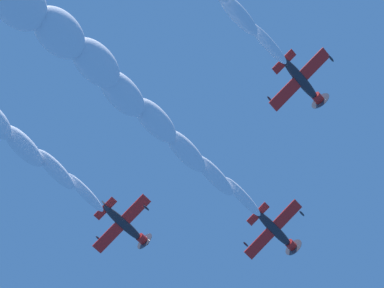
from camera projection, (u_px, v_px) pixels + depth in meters
The scene contains 4 objects.
airplane_lead at pixel (276, 231), 93.17m from camera, with size 8.24×8.03×4.02m.
airplane_left_wingman at pixel (125, 225), 94.60m from camera, with size 8.24×8.01×4.07m.
airplane_right_wingman at pixel (302, 81), 87.76m from camera, with size 8.27×7.95×4.15m.
smoke_trail_lead at pixel (39, 16), 76.79m from camera, with size 38.88×42.47×12.57m.
Camera 1 is at (-16.45, -44.74, 2.03)m, focal length 65.69 mm.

